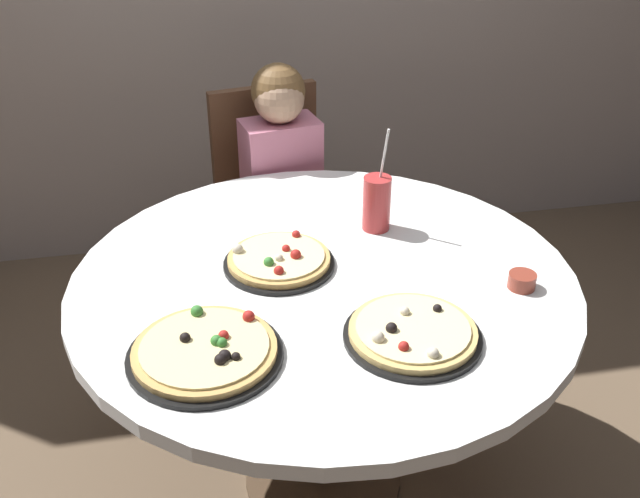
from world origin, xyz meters
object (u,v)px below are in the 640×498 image
at_px(dining_table, 324,303).
at_px(diner_child, 290,235).
at_px(pizza_veggie, 412,333).
at_px(pizza_cheese, 279,260).
at_px(chair_wooden, 274,202).
at_px(pizza_pepperoni, 205,351).
at_px(soda_cup, 377,203).
at_px(sauce_bowl, 522,281).

relative_size(dining_table, diner_child, 1.21).
bearing_deg(diner_child, pizza_veggie, -82.47).
bearing_deg(pizza_cheese, chair_wooden, 83.51).
xyz_separation_m(dining_table, pizza_cheese, (-0.11, 0.07, 0.10)).
bearing_deg(pizza_pepperoni, dining_table, 41.14).
bearing_deg(diner_child, dining_table, -91.14).
distance_m(chair_wooden, pizza_cheese, 0.84).
bearing_deg(dining_table, soda_cup, 48.07).
bearing_deg(dining_table, sauce_bowl, -17.63).
bearing_deg(pizza_cheese, dining_table, -32.38).
height_order(pizza_pepperoni, sauce_bowl, pizza_pepperoni).
bearing_deg(dining_table, pizza_pepperoni, -138.86).
distance_m(dining_table, diner_child, 0.71).
bearing_deg(pizza_pepperoni, sauce_bowl, 9.07).
height_order(pizza_cheese, sauce_bowl, pizza_cheese).
bearing_deg(pizza_pepperoni, pizza_cheese, 58.56).
height_order(chair_wooden, soda_cup, soda_cup).
xyz_separation_m(soda_cup, sauce_bowl, (0.28, -0.37, -0.06)).
xyz_separation_m(chair_wooden, pizza_cheese, (-0.09, -0.80, 0.24)).
bearing_deg(sauce_bowl, pizza_cheese, 159.40).
height_order(pizza_cheese, pizza_pepperoni, same).
height_order(pizza_veggie, pizza_pepperoni, same).
bearing_deg(diner_child, chair_wooden, 99.55).
distance_m(pizza_veggie, pizza_cheese, 0.45).
height_order(dining_table, soda_cup, soda_cup).
xyz_separation_m(pizza_veggie, pizza_cheese, (-0.25, 0.37, 0.00)).
bearing_deg(pizza_veggie, chair_wooden, 97.84).
bearing_deg(chair_wooden, pizza_cheese, -96.49).
relative_size(dining_table, pizza_pepperoni, 3.79).
height_order(pizza_veggie, sauce_bowl, pizza_veggie).
bearing_deg(sauce_bowl, soda_cup, 127.11).
distance_m(dining_table, pizza_cheese, 0.16).
height_order(dining_table, pizza_pepperoni, pizza_pepperoni).
distance_m(pizza_veggie, soda_cup, 0.53).
bearing_deg(soda_cup, pizza_veggie, -95.73).
xyz_separation_m(diner_child, sauce_bowl, (0.47, -0.84, 0.29)).
bearing_deg(pizza_cheese, pizza_pepperoni, -121.44).
distance_m(pizza_cheese, soda_cup, 0.35).
bearing_deg(chair_wooden, pizza_pepperoni, -104.81).
height_order(chair_wooden, pizza_pepperoni, chair_wooden).
height_order(pizza_veggie, soda_cup, soda_cup).
height_order(dining_table, pizza_veggie, pizza_veggie).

